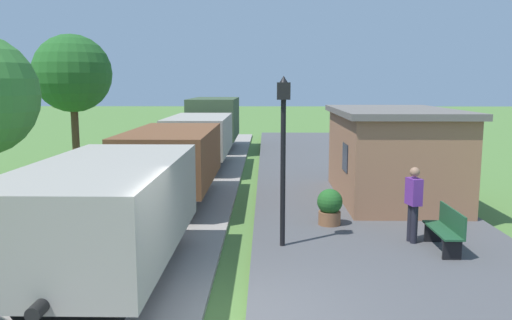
% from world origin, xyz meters
% --- Properties ---
extents(rail_near, '(0.07, 60.00, 0.14)m').
position_xyz_m(rail_near, '(-1.68, 0.00, 0.19)').
color(rail_near, slate).
rests_on(rail_near, track_ballast).
extents(rail_far, '(0.07, 60.00, 0.14)m').
position_xyz_m(rail_far, '(-3.12, 0.00, 0.19)').
color(rail_far, slate).
rests_on(rail_far, track_ballast).
extents(freight_train, '(2.50, 26.00, 2.72)m').
position_xyz_m(freight_train, '(-2.40, 12.19, 1.48)').
color(freight_train, gray).
rests_on(freight_train, rail_near).
extents(station_hut, '(3.50, 5.80, 2.78)m').
position_xyz_m(station_hut, '(4.40, 8.37, 1.65)').
color(station_hut, '#9E6B4C').
rests_on(station_hut, platform_slab).
extents(bench_near_hut, '(0.42, 1.50, 0.91)m').
position_xyz_m(bench_near_hut, '(4.35, 3.26, 0.72)').
color(bench_near_hut, '#1E4C2D').
rests_on(bench_near_hut, platform_slab).
extents(person_waiting, '(0.32, 0.42, 1.71)m').
position_xyz_m(person_waiting, '(3.80, 3.82, 1.18)').
color(person_waiting, black).
rests_on(person_waiting, platform_slab).
extents(potted_planter, '(0.64, 0.64, 0.92)m').
position_xyz_m(potted_planter, '(2.12, 5.24, 0.72)').
color(potted_planter, brown).
rests_on(potted_planter, platform_slab).
extents(lamp_post_near, '(0.28, 0.28, 3.70)m').
position_xyz_m(lamp_post_near, '(0.87, 3.51, 2.80)').
color(lamp_post_near, black).
rests_on(lamp_post_near, platform_slab).
extents(tree_trackside_far, '(2.94, 2.94, 5.64)m').
position_xyz_m(tree_trackside_far, '(-6.86, 12.19, 4.15)').
color(tree_trackside_far, '#4C3823').
rests_on(tree_trackside_far, ground).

